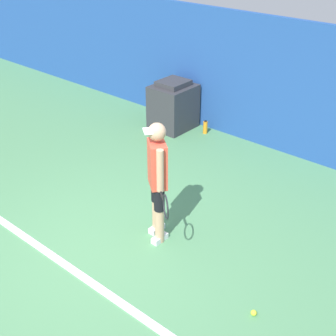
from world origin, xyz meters
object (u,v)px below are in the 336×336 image
at_px(tennis_player, 158,178).
at_px(water_bottle, 205,127).
at_px(covered_chair, 173,106).
at_px(tennis_ball, 254,313).

xyz_separation_m(tennis_player, water_bottle, (-1.48, 3.03, -0.79)).
relative_size(tennis_player, covered_chair, 1.70).
height_order(tennis_player, water_bottle, tennis_player).
height_order(tennis_player, covered_chair, tennis_player).
bearing_deg(tennis_ball, tennis_player, 167.86).
height_order(covered_chair, water_bottle, covered_chair).
bearing_deg(covered_chair, water_bottle, 15.99).
bearing_deg(tennis_ball, water_bottle, 133.12).
bearing_deg(covered_chair, tennis_ball, -39.90).
bearing_deg(tennis_player, covered_chair, 165.55).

